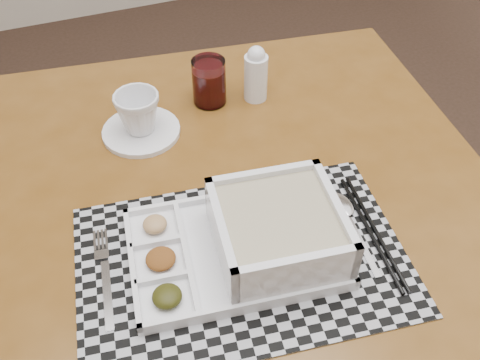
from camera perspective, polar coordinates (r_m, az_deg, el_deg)
name	(u,v)px	position (r m, az deg, el deg)	size (l,w,h in m)	color
dining_table	(223,231)	(0.96, -1.87, -5.43)	(1.10, 1.10, 0.73)	#583410
placemat	(242,260)	(0.83, 0.22, -8.48)	(0.50, 0.33, 0.00)	#9A9BA2
serving_tray	(265,237)	(0.81, 2.66, -6.10)	(0.35, 0.26, 0.09)	white
fork	(103,275)	(0.83, -14.39, -9.75)	(0.04, 0.19, 0.00)	silver
spoon	(345,210)	(0.90, 11.10, -3.20)	(0.04, 0.18, 0.01)	silver
chopsticks	(373,231)	(0.88, 13.97, -5.33)	(0.05, 0.24, 0.01)	black
saucer	(141,131)	(1.05, -10.48, 5.14)	(0.15, 0.15, 0.01)	white
cup	(138,113)	(1.03, -10.80, 7.06)	(0.09, 0.09, 0.08)	white
juice_glass	(209,83)	(1.10, -3.31, 10.25)	(0.07, 0.07, 0.10)	white
creamer_bottle	(256,74)	(1.10, 1.70, 11.23)	(0.05, 0.05, 0.12)	white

